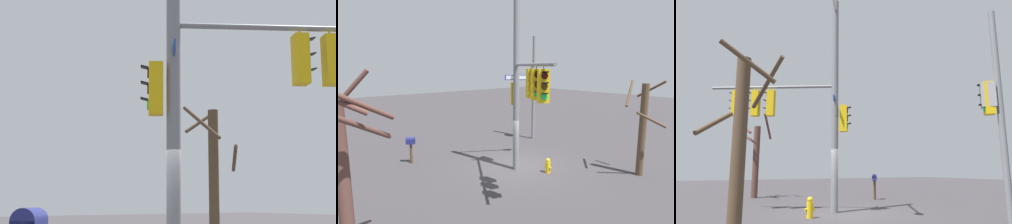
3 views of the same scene
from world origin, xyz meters
TOP-DOWN VIEW (x-y plane):
  - main_signal_pole_assembly at (-1.11, 0.81)m, footprint 5.30×5.78m
  - bare_tree_behind_pole at (-4.47, -3.59)m, footprint 1.88×1.66m

SIDE VIEW (x-z plane):
  - bare_tree_behind_pole at x=-4.47m, z-range 0.09..4.57m
  - main_signal_pole_assembly at x=-1.11m, z-range 0.15..9.26m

